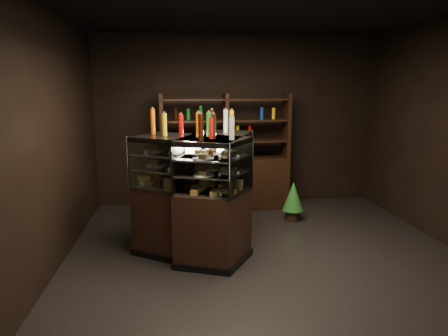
{
  "coord_description": "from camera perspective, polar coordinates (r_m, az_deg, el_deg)",
  "views": [
    {
      "loc": [
        -1.07,
        -4.63,
        2.09
      ],
      "look_at": [
        -0.53,
        0.01,
        1.15
      ],
      "focal_mm": 32.0,
      "sensor_mm": 36.0,
      "label": 1
    }
  ],
  "objects": [
    {
      "name": "ground",
      "position": [
        5.19,
        5.92,
        -12.42
      ],
      "size": [
        5.0,
        5.0,
        0.0
      ],
      "primitive_type": "plane",
      "color": "black",
      "rests_on": "ground"
    },
    {
      "name": "bottles_top",
      "position": [
        4.87,
        -3.04,
        6.24
      ],
      "size": [
        1.06,
        1.12,
        0.3
      ],
      "color": "yellow",
      "rests_on": "display_case"
    },
    {
      "name": "back_shelving",
      "position": [
        6.89,
        0.21,
        -0.99
      ],
      "size": [
        2.21,
        0.51,
        2.0
      ],
      "rotation": [
        0.0,
        0.0,
        0.04
      ],
      "color": "black",
      "rests_on": "ground"
    },
    {
      "name": "potted_conifer",
      "position": [
        6.45,
        9.86,
        -3.91
      ],
      "size": [
        0.33,
        0.33,
        0.71
      ],
      "rotation": [
        0.0,
        0.0,
        0.41
      ],
      "color": "black",
      "rests_on": "ground"
    },
    {
      "name": "display_case",
      "position": [
        5.1,
        -2.9,
        -6.71
      ],
      "size": [
        1.67,
        1.55,
        1.52
      ],
      "rotation": [
        0.0,
        0.0,
        0.32
      ],
      "color": "black",
      "rests_on": "ground"
    },
    {
      "name": "food_display",
      "position": [
        4.93,
        -2.96,
        0.6
      ],
      "size": [
        1.23,
        1.26,
        0.47
      ],
      "color": "gold",
      "rests_on": "display_case"
    },
    {
      "name": "room_shell",
      "position": [
        4.76,
        6.41,
        9.52
      ],
      "size": [
        5.02,
        5.02,
        3.01
      ],
      "color": "black",
      "rests_on": "ground"
    }
  ]
}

